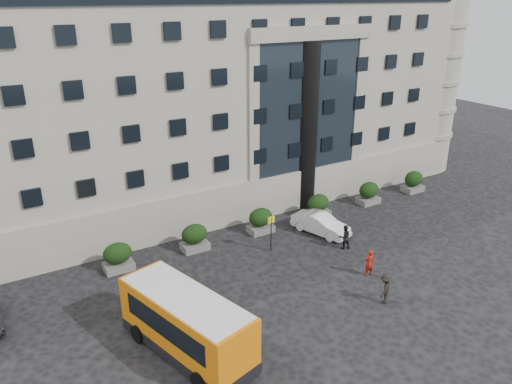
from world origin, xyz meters
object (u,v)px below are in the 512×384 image
Objects in this scene: hedge_b at (195,237)px; hedge_f at (413,181)px; pedestrian_a at (369,263)px; hedge_e at (369,193)px; pedestrian_b at (345,237)px; bus_stop_sign at (271,228)px; pedestrian_c at (385,289)px; minibus at (186,322)px; hedge_d at (318,206)px; white_taxi at (321,224)px; hedge_a at (118,257)px; hedge_c at (261,220)px.

hedge_b and hedge_f have the same top height.
hedge_f is 1.06× the size of pedestrian_a.
pedestrian_a is (7.76, -8.52, -0.06)m from hedge_b.
pedestrian_b is (-6.84, -5.04, -0.07)m from hedge_e.
bus_stop_sign is at bearing -45.68° from pedestrian_a.
pedestrian_b is 0.97× the size of pedestrian_c.
hedge_f is at bearing 5.15° from minibus.
hedge_e is at bearing 0.00° from hedge_d.
hedge_b is 9.12m from white_taxi.
hedge_f reaches higher than pedestrian_a.
hedge_a is at bearing 78.82° from minibus.
minibus reaches higher than hedge_c.
hedge_b is 1.00× the size of hedge_e.
bus_stop_sign reaches higher than white_taxi.
hedge_a is at bearing 180.00° from hedge_f.
hedge_c is 5.20m from hedge_d.
hedge_d is at bearing -137.93° from pedestrian_c.
hedge_f is 18.14m from pedestrian_c.
hedge_e is 7.21m from white_taxi.
hedge_c reaches higher than pedestrian_c.
minibus is at bearing 32.71° from pedestrian_b.
hedge_c reaches higher than pedestrian_a.
hedge_b is 1.06× the size of pedestrian_a.
hedge_d is at bearing 24.66° from bus_stop_sign.
hedge_f is 12.24m from white_taxi.
hedge_b is at bearing -14.80° from pedestrian_b.
pedestrian_a is at bearing -107.24° from hedge_d.
hedge_d and hedge_f have the same top height.
pedestrian_b is at bearing -19.84° from hedge_a.
hedge_d reaches higher than white_taxi.
hedge_a is at bearing 180.00° from hedge_c.
minibus is (-20.19, -9.28, 0.77)m from hedge_e.
hedge_b and hedge_d have the same top height.
minibus is (-25.39, -9.28, 0.77)m from hedge_f.
hedge_c is 11.22m from pedestrian_c.
hedge_c is 0.73× the size of bus_stop_sign.
hedge_a is 0.24× the size of minibus.
hedge_e is 14.39m from pedestrian_c.
hedge_d is 1.00× the size of hedge_f.
hedge_b is 1.00× the size of hedge_d.
minibus is 1.78× the size of white_taxi.
hedge_d is at bearing 0.00° from hedge_c.
hedge_f is 15.58m from pedestrian_a.
pedestrian_b is 6.51m from pedestrian_c.
hedge_a is at bearing -20.15° from pedestrian_a.
pedestrian_a is (-7.84, -8.52, -0.06)m from hedge_e.
hedge_a is 1.00× the size of hedge_c.
hedge_e reaches higher than white_taxi.
hedge_e is 0.73× the size of bus_stop_sign.
pedestrian_c is (11.69, -11.14, -0.04)m from hedge_a.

